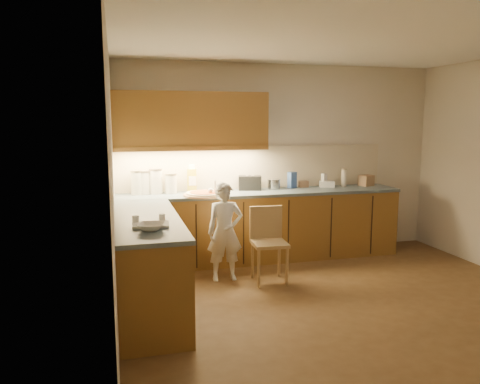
{
  "coord_description": "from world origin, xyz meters",
  "views": [
    {
      "loc": [
        -2.22,
        -4.12,
        1.85
      ],
      "look_at": [
        -0.8,
        1.2,
        1.0
      ],
      "focal_mm": 35.0,
      "sensor_mm": 36.0,
      "label": 1
    }
  ],
  "objects_px": {
    "pizza_on_board": "(205,194)",
    "wooden_chair": "(268,238)",
    "oil_jug": "(192,180)",
    "child": "(225,232)",
    "toaster": "(250,183)"
  },
  "relations": [
    {
      "from": "child",
      "to": "oil_jug",
      "type": "relative_size",
      "value": 3.2
    },
    {
      "from": "pizza_on_board",
      "to": "oil_jug",
      "type": "bearing_deg",
      "value": 107.02
    },
    {
      "from": "oil_jug",
      "to": "toaster",
      "type": "bearing_deg",
      "value": -1.41
    },
    {
      "from": "pizza_on_board",
      "to": "toaster",
      "type": "xyz_separation_m",
      "value": [
        0.67,
        0.33,
        0.07
      ]
    },
    {
      "from": "pizza_on_board",
      "to": "wooden_chair",
      "type": "height_order",
      "value": "pizza_on_board"
    },
    {
      "from": "wooden_chair",
      "to": "oil_jug",
      "type": "bearing_deg",
      "value": 130.09
    },
    {
      "from": "child",
      "to": "oil_jug",
      "type": "distance_m",
      "value": 1.02
    },
    {
      "from": "wooden_chair",
      "to": "oil_jug",
      "type": "xyz_separation_m",
      "value": [
        -0.72,
        0.98,
        0.59
      ]
    },
    {
      "from": "pizza_on_board",
      "to": "oil_jug",
      "type": "relative_size",
      "value": 1.49
    },
    {
      "from": "child",
      "to": "wooden_chair",
      "type": "height_order",
      "value": "child"
    },
    {
      "from": "pizza_on_board",
      "to": "oil_jug",
      "type": "height_order",
      "value": "oil_jug"
    },
    {
      "from": "toaster",
      "to": "wooden_chair",
      "type": "bearing_deg",
      "value": -79.96
    },
    {
      "from": "wooden_chair",
      "to": "toaster",
      "type": "height_order",
      "value": "toaster"
    },
    {
      "from": "oil_jug",
      "to": "toaster",
      "type": "xyz_separation_m",
      "value": [
        0.78,
        -0.02,
        -0.07
      ]
    },
    {
      "from": "pizza_on_board",
      "to": "wooden_chair",
      "type": "bearing_deg",
      "value": -46.09
    }
  ]
}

